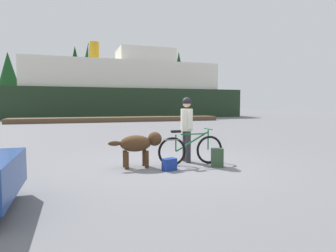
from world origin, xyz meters
TOP-DOWN VIEW (x-y plane):
  - ground_plane at (0.00, 0.00)m, footprint 160.00×160.00m
  - bicycle at (0.37, -0.15)m, footprint 1.75×0.44m
  - person_cyclist at (0.41, 0.25)m, footprint 0.32×0.53m
  - dog at (-0.93, -0.01)m, footprint 1.32×0.47m
  - backpack at (0.89, -0.57)m, footprint 0.33×0.28m
  - handbag_pannier at (-0.34, -0.58)m, footprint 0.36×0.26m
  - dock_pier at (1.47, 19.20)m, footprint 18.34×2.31m
  - ferry_boat at (3.57, 29.05)m, footprint 28.02×8.82m
  - sailboat_moored at (-0.37, 32.75)m, footprint 7.66×2.14m
  - pine_tree_far_left at (-11.13, 39.29)m, footprint 3.53×3.53m
  - pine_tree_center at (0.03, 41.21)m, footprint 4.13×4.13m
  - pine_tree_far_right at (14.95, 40.11)m, footprint 3.35×3.35m
  - pine_tree_mid_back at (-1.98, 48.33)m, footprint 3.92×3.92m

SIDE VIEW (x-z plane):
  - ground_plane at x=0.00m, z-range 0.00..0.00m
  - handbag_pannier at x=-0.34m, z-range 0.00..0.28m
  - dock_pier at x=1.47m, z-range 0.00..0.40m
  - backpack at x=0.89m, z-range 0.00..0.46m
  - bicycle at x=0.37m, z-range -0.07..0.85m
  - sailboat_moored at x=-0.37m, z-range -4.14..5.15m
  - dog at x=-0.93m, z-range 0.15..1.01m
  - person_cyclist at x=0.41m, z-range 0.18..1.90m
  - ferry_boat at x=3.57m, z-range -1.31..7.66m
  - pine_tree_far_left at x=-11.13m, z-range 1.30..10.27m
  - pine_tree_far_right at x=14.95m, z-range 0.99..11.56m
  - pine_tree_center at x=0.03m, z-range 1.42..12.80m
  - pine_tree_mid_back at x=-1.98m, z-range 1.37..13.42m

